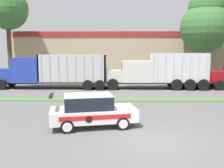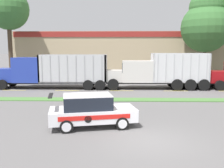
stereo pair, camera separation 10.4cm
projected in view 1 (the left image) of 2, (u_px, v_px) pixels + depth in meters
name	position (u px, v px, depth m)	size (l,w,h in m)	color
ground_plane	(151.00, 141.00, 11.00)	(600.00, 600.00, 0.00)	#5B5959
grass_verge	(136.00, 100.00, 20.17)	(120.00, 1.37, 0.06)	#477538
centre_line_2	(14.00, 90.00, 25.07)	(2.40, 0.14, 0.01)	yellow
centre_line_3	(67.00, 90.00, 24.96)	(2.40, 0.14, 0.01)	yellow
centre_line_4	(121.00, 91.00, 24.84)	(2.40, 0.14, 0.01)	yellow
centre_line_5	(175.00, 91.00, 24.73)	(2.40, 0.14, 0.01)	yellow
dump_truck_mid	(41.00, 72.00, 26.31)	(11.64, 2.81, 3.55)	black
dump_truck_trail	(149.00, 73.00, 26.00)	(10.65, 2.64, 3.71)	black
rally_car	(92.00, 110.00, 13.04)	(4.74, 2.76, 1.74)	white
store_building_backdrop	(125.00, 54.00, 43.02)	(35.66, 12.10, 6.83)	tan
tree_behind_left	(205.00, 23.00, 33.56)	(6.60, 6.60, 11.99)	#473828
tree_behind_right	(7.00, 5.00, 33.11)	(5.46, 5.46, 13.55)	#473828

